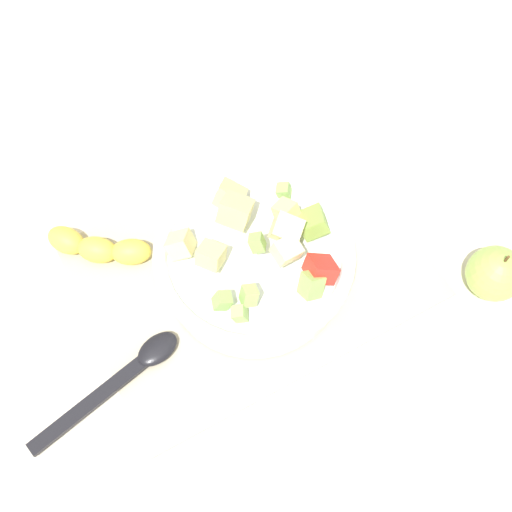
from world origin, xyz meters
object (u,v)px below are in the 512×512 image
(serving_spoon, at_px, (129,372))
(banana_whole, at_px, (98,247))
(whole_apple, at_px, (495,273))
(salad_bowl, at_px, (256,259))

(serving_spoon, bearing_deg, banana_whole, 79.88)
(whole_apple, bearing_deg, salad_bowl, 148.80)
(whole_apple, bearing_deg, banana_whole, 146.38)
(serving_spoon, height_order, banana_whole, banana_whole)
(salad_bowl, xyz_separation_m, whole_apple, (0.27, -0.16, -0.01))
(serving_spoon, bearing_deg, whole_apple, -13.61)
(salad_bowl, relative_size, serving_spoon, 1.19)
(whole_apple, xyz_separation_m, banana_whole, (-0.44, 0.29, -0.02))
(serving_spoon, distance_m, whole_apple, 0.48)
(serving_spoon, xyz_separation_m, banana_whole, (0.03, 0.18, 0.01))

